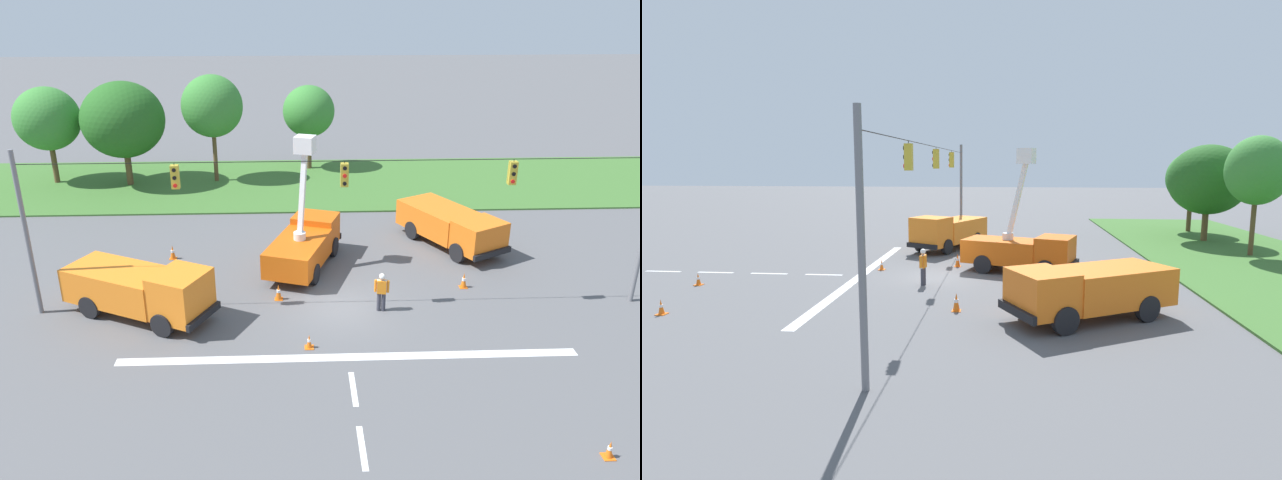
# 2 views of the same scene
# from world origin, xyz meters

# --- Properties ---
(ground_plane) EXTENTS (200.00, 200.00, 0.00)m
(ground_plane) POSITION_xyz_m (0.00, 0.00, 0.00)
(ground_plane) COLOR #565659
(lane_markings) EXTENTS (17.60, 15.25, 0.01)m
(lane_markings) POSITION_xyz_m (0.00, -5.50, 0.00)
(lane_markings) COLOR silver
(lane_markings) RESTS_ON ground
(signal_gantry) EXTENTS (26.20, 0.33, 7.20)m
(signal_gantry) POSITION_xyz_m (0.03, -0.00, 4.43)
(signal_gantry) COLOR slate
(signal_gantry) RESTS_ON ground
(tree_far_west) EXTENTS (4.47, 4.10, 6.74)m
(tree_far_west) POSITION_xyz_m (-18.76, 18.85, 4.58)
(tree_far_west) COLOR brown
(tree_far_west) RESTS_ON ground
(tree_west) EXTENTS (5.58, 5.63, 7.17)m
(tree_west) POSITION_xyz_m (-13.48, 18.17, 4.61)
(tree_west) COLOR brown
(tree_west) RESTS_ON ground
(tree_centre) EXTENTS (4.20, 3.62, 7.49)m
(tree_centre) POSITION_xyz_m (-7.53, 18.78, 5.36)
(tree_centre) COLOR brown
(tree_centre) RESTS_ON ground
(utility_truck_bucket_lift) EXTENTS (4.09, 6.36, 6.58)m
(utility_truck_bucket_lift) POSITION_xyz_m (-1.53, 4.29, 1.32)
(utility_truck_bucket_lift) COLOR #D6560F
(utility_truck_bucket_lift) RESTS_ON ground
(utility_truck_support_near) EXTENTS (5.24, 6.77, 2.03)m
(utility_truck_support_near) POSITION_xyz_m (6.36, 6.66, 1.18)
(utility_truck_support_near) COLOR orange
(utility_truck_support_near) RESTS_ON ground
(utility_truck_support_far) EXTENTS (6.89, 4.95, 2.38)m
(utility_truck_support_far) POSITION_xyz_m (-8.52, -0.43, 1.27)
(utility_truck_support_far) COLOR orange
(utility_truck_support_far) RESTS_ON ground
(road_worker) EXTENTS (0.64, 0.31, 1.77)m
(road_worker) POSITION_xyz_m (1.70, -0.43, 1.00)
(road_worker) COLOR #383842
(road_worker) RESTS_ON ground
(traffic_cone_foreground_left) EXTENTS (0.36, 0.36, 0.58)m
(traffic_cone_foreground_left) POSITION_xyz_m (-1.49, -3.30, 0.27)
(traffic_cone_foreground_left) COLOR orange
(traffic_cone_foreground_left) RESTS_ON ground
(traffic_cone_foreground_right) EXTENTS (0.36, 0.36, 0.74)m
(traffic_cone_foreground_right) POSITION_xyz_m (-8.30, 5.44, 0.37)
(traffic_cone_foreground_right) COLOR orange
(traffic_cone_foreground_right) RESTS_ON ground
(traffic_cone_mid_left) EXTENTS (0.36, 0.36, 0.59)m
(traffic_cone_mid_left) POSITION_xyz_m (2.75, -11.20, 0.28)
(traffic_cone_mid_left) COLOR orange
(traffic_cone_mid_left) RESTS_ON ground
(traffic_cone_mid_right) EXTENTS (0.36, 0.36, 0.74)m
(traffic_cone_mid_right) POSITION_xyz_m (5.84, 1.60, 0.36)
(traffic_cone_mid_right) COLOR orange
(traffic_cone_mid_right) RESTS_ON ground
(traffic_cone_near_bucket) EXTENTS (0.36, 0.36, 0.60)m
(traffic_cone_near_bucket) POSITION_xyz_m (7.36, -9.73, 0.28)
(traffic_cone_near_bucket) COLOR orange
(traffic_cone_near_bucket) RESTS_ON ground
(traffic_cone_lane_edge_a) EXTENTS (0.36, 0.36, 0.74)m
(traffic_cone_lane_edge_a) POSITION_xyz_m (-2.76, 0.77, 0.36)
(traffic_cone_lane_edge_a) COLOR orange
(traffic_cone_lane_edge_a) RESTS_ON ground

